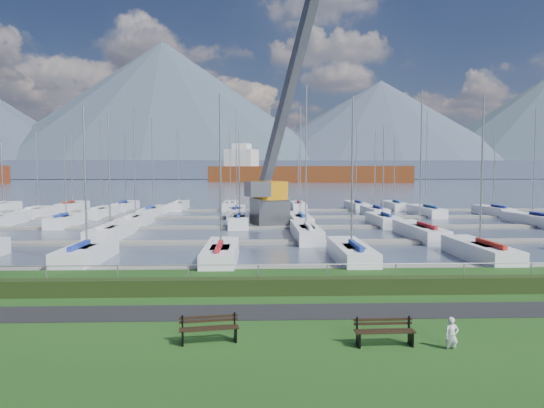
{
  "coord_description": "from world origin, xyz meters",
  "views": [
    {
      "loc": [
        -1.09,
        -20.62,
        5.24
      ],
      "look_at": [
        0.0,
        12.0,
        3.0
      ],
      "focal_mm": 32.0,
      "sensor_mm": 36.0,
      "label": 1
    }
  ],
  "objects_px": {
    "bench_right": "(384,332)",
    "person": "(452,331)",
    "crane": "(274,170)",
    "bench_left": "(209,329)"
  },
  "relations": [
    {
      "from": "bench_right",
      "to": "crane",
      "type": "relative_size",
      "value": 0.08
    },
    {
      "from": "person",
      "to": "bench_left",
      "type": "bearing_deg",
      "value": 174.66
    },
    {
      "from": "bench_right",
      "to": "person",
      "type": "distance_m",
      "value": 1.94
    },
    {
      "from": "bench_left",
      "to": "bench_right",
      "type": "bearing_deg",
      "value": -14.05
    },
    {
      "from": "bench_right",
      "to": "crane",
      "type": "distance_m",
      "value": 35.67
    },
    {
      "from": "bench_left",
      "to": "person",
      "type": "height_order",
      "value": "person"
    },
    {
      "from": "bench_left",
      "to": "crane",
      "type": "bearing_deg",
      "value": 75.45
    },
    {
      "from": "crane",
      "to": "bench_left",
      "type": "bearing_deg",
      "value": -113.2
    },
    {
      "from": "bench_left",
      "to": "crane",
      "type": "xyz_separation_m",
      "value": [
        3.26,
        34.82,
        4.91
      ]
    },
    {
      "from": "person",
      "to": "crane",
      "type": "distance_m",
      "value": 36.18
    }
  ]
}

